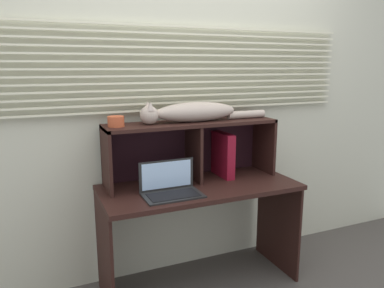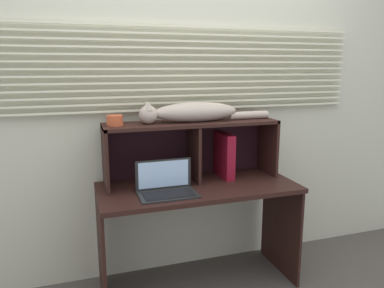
% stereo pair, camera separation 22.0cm
% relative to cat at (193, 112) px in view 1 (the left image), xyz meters
% --- Properties ---
extents(back_panel_with_blinds, '(4.40, 0.08, 2.50)m').
position_rel_cat_xyz_m(back_panel_with_blinds, '(-0.01, 0.19, 0.07)').
color(back_panel_with_blinds, beige).
rests_on(back_panel_with_blinds, ground).
extents(desk, '(1.29, 0.57, 0.72)m').
position_rel_cat_xyz_m(desk, '(-0.01, -0.13, -0.61)').
color(desk, black).
rests_on(desk, ground).
extents(hutch_shelf_unit, '(1.17, 0.29, 0.40)m').
position_rel_cat_xyz_m(hutch_shelf_unit, '(-0.00, 0.03, -0.19)').
color(hutch_shelf_unit, black).
rests_on(hutch_shelf_unit, desk).
extents(cat, '(0.91, 0.16, 0.15)m').
position_rel_cat_xyz_m(cat, '(0.00, 0.00, 0.00)').
color(cat, '#BCA99A').
rests_on(cat, hutch_shelf_unit).
extents(laptop, '(0.35, 0.22, 0.20)m').
position_rel_cat_xyz_m(laptop, '(-0.24, -0.22, -0.43)').
color(laptop, black).
rests_on(laptop, desk).
extents(binder_upright, '(0.06, 0.25, 0.31)m').
position_rel_cat_xyz_m(binder_upright, '(0.23, 0.00, -0.31)').
color(binder_upright, maroon).
rests_on(binder_upright, desk).
extents(book_stack, '(0.20, 0.25, 0.04)m').
position_rel_cat_xyz_m(book_stack, '(-0.19, 0.01, -0.45)').
color(book_stack, maroon).
rests_on(book_stack, desk).
extents(small_basket, '(0.10, 0.10, 0.06)m').
position_rel_cat_xyz_m(small_basket, '(-0.51, 0.00, -0.03)').
color(small_basket, '#C3522F').
rests_on(small_basket, hutch_shelf_unit).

